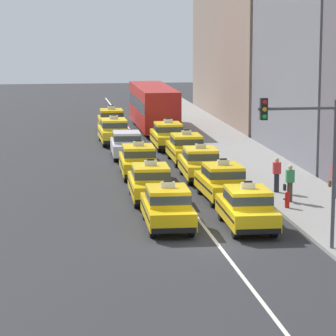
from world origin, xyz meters
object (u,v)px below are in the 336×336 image
sedan_left_fourth (127,144)px  taxi_left_sixth (111,120)px  taxi_right_second (223,181)px  taxi_right_fourth (186,148)px  taxi_left_third (138,160)px  taxi_left_nearest (168,206)px  taxi_left_second (150,182)px  taxi_right_third (200,163)px  fire_hydrant (287,199)px  pedestrian_mid_block (277,175)px  taxi_left_fifth (114,131)px  taxi_right_fifth (168,135)px  bus_right_sixth (153,105)px  pedestrian_by_storefront (290,183)px  taxi_right_nearest (247,207)px  pedestrian_near_crosswalk (335,180)px  traffic_light_pole (309,147)px

sedan_left_fourth → taxi_left_sixth: bearing=89.9°
taxi_right_second → taxi_right_fourth: size_ratio=1.00×
taxi_left_third → taxi_left_nearest: bearing=-90.3°
taxi_left_third → taxi_left_second: bearing=-91.0°
taxi_right_third → fire_hydrant: size_ratio=6.32×
taxi_left_sixth → pedestrian_mid_block: size_ratio=2.81×
taxi_right_second → taxi_left_fifth: bearing=100.5°
pedestrian_mid_block → taxi_left_third: bearing=136.0°
taxi_right_fifth → taxi_left_sixth: bearing=108.7°
taxi_left_nearest → taxi_right_fifth: 21.64m
sedan_left_fourth → taxi_left_second: bearing=-90.3°
taxi_left_second → sedan_left_fourth: (0.08, 12.65, -0.03)m
taxi_left_second → bus_right_sixth: bus_right_sixth is taller
pedestrian_by_storefront → fire_hydrant: size_ratio=2.26×
taxi_right_nearest → taxi_right_fourth: bearing=89.5°
taxi_right_third → bus_right_sixth: size_ratio=0.41×
taxi_right_nearest → bus_right_sixth: size_ratio=0.41×
taxi_left_second → taxi_right_fourth: bearing=72.3°
taxi_left_fifth → pedestrian_mid_block: taxi_left_fifth is taller
taxi_left_fifth → taxi_right_third: size_ratio=0.99×
taxi_left_second → taxi_right_nearest: (3.16, -5.94, 0.00)m
taxi_left_third → taxi_right_fifth: 10.25m
pedestrian_near_crosswalk → taxi_left_third: bearing=137.8°
taxi_left_third → pedestrian_by_storefront: 9.94m
pedestrian_mid_block → taxi_left_nearest: bearing=-135.7°
taxi_left_sixth → taxi_right_fourth: bearing=-77.5°
taxi_right_nearest → pedestrian_mid_block: taxi_right_nearest is taller
sedan_left_fourth → fire_hydrant: size_ratio=5.97×
sedan_left_fourth → pedestrian_near_crosswalk: bearing=-59.2°
taxi_left_second → fire_hydrant: (5.63, -2.96, -0.33)m
taxi_right_third → fire_hydrant: taxi_right_third is taller
taxi_right_second → bus_right_sixth: bus_right_sixth is taller
taxi_left_fifth → taxi_right_nearest: (3.38, -24.60, 0.00)m
taxi_right_nearest → bus_right_sixth: bus_right_sixth is taller
taxi_left_second → taxi_right_third: same height
taxi_left_sixth → traffic_light_pole: (4.34, -34.62, 2.94)m
taxi_right_fourth → pedestrian_near_crosswalk: bearing=-66.5°
fire_hydrant → taxi_right_nearest: bearing=-129.6°
pedestrian_near_crosswalk → traffic_light_pole: bearing=-114.2°
taxi_left_nearest → bus_right_sixth: bus_right_sixth is taller
taxi_right_second → taxi_right_third: (-0.12, 5.26, 0.00)m
taxi_right_nearest → pedestrian_mid_block: (2.90, 6.45, 0.10)m
taxi_left_sixth → taxi_right_nearest: same height
taxi_left_nearest → taxi_right_third: (3.13, 10.34, 0.00)m
taxi_right_nearest → taxi_right_second: size_ratio=1.00×
taxi_right_nearest → taxi_right_fifth: 22.02m
taxi_left_nearest → taxi_right_fourth: bearing=78.3°
sedan_left_fourth → pedestrian_near_crosswalk: size_ratio=2.56×
sedan_left_fourth → taxi_right_fourth: (3.22, -2.29, 0.03)m
bus_right_sixth → traffic_light_pole: size_ratio=2.01×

